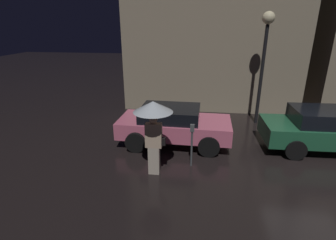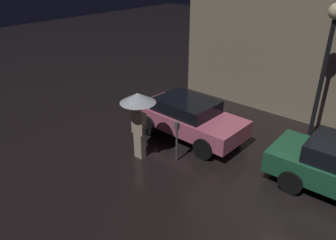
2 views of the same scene
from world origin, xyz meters
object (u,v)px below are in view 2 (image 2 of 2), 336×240
pedestrian_with_umbrella (138,108)px  parking_meter (177,138)px  parked_car_pink (189,117)px  street_lamp_near (330,43)px

pedestrian_with_umbrella → parking_meter: (1.04, 0.55, -0.87)m
pedestrian_with_umbrella → parking_meter: 1.47m
parked_car_pink → pedestrian_with_umbrella: pedestrian_with_umbrella is taller
parking_meter → pedestrian_with_umbrella: bearing=-152.1°
parked_car_pink → pedestrian_with_umbrella: 2.33m
parked_car_pink → pedestrian_with_umbrella: bearing=-97.4°
pedestrian_with_umbrella → street_lamp_near: size_ratio=0.48×
pedestrian_with_umbrella → street_lamp_near: street_lamp_near is taller
street_lamp_near → parking_meter: bearing=-122.9°
parked_car_pink → street_lamp_near: street_lamp_near is taller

